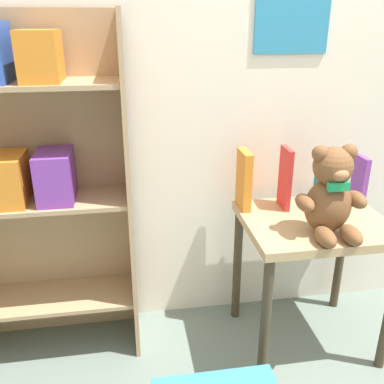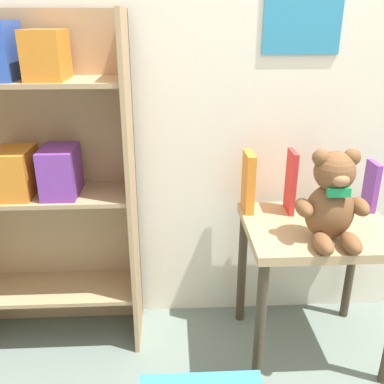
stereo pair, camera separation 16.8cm
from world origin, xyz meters
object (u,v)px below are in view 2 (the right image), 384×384
at_px(bookshelf_side, 41,168).
at_px(display_table, 316,247).
at_px(book_standing_purple, 371,186).
at_px(book_standing_orange, 248,182).
at_px(book_standing_red, 291,182).
at_px(book_standing_teal, 331,189).
at_px(teddy_bear, 332,200).

relative_size(bookshelf_side, display_table, 2.31).
bearing_deg(book_standing_purple, book_standing_orange, 178.31).
height_order(display_table, book_standing_purple, book_standing_purple).
relative_size(book_standing_red, book_standing_teal, 1.35).
bearing_deg(book_standing_teal, display_table, -120.37).
bearing_deg(display_table, bookshelf_side, 171.07).
distance_m(display_table, teddy_bear, 0.28).
bearing_deg(book_standing_teal, book_standing_red, -179.33).
height_order(teddy_bear, book_standing_teal, teddy_bear).
distance_m(display_table, book_standing_teal, 0.26).
relative_size(book_standing_red, book_standing_purple, 1.26).
distance_m(bookshelf_side, book_standing_teal, 1.21).
relative_size(display_table, book_standing_red, 2.29).
bearing_deg(book_standing_orange, book_standing_red, -8.43).
height_order(teddy_bear, book_standing_orange, teddy_bear).
relative_size(display_table, book_standing_teal, 3.10).
relative_size(teddy_bear, book_standing_red, 1.30).
relative_size(display_table, book_standing_purple, 2.90).
xyz_separation_m(book_standing_orange, book_standing_teal, (0.35, -0.03, -0.03)).
bearing_deg(teddy_bear, book_standing_red, 106.78).
distance_m(bookshelf_side, book_standing_red, 1.03).
height_order(book_standing_red, book_standing_purple, book_standing_red).
height_order(teddy_bear, book_standing_purple, teddy_bear).
bearing_deg(teddy_bear, book_standing_orange, 131.60).
bearing_deg(book_standing_purple, display_table, -149.99).
xyz_separation_m(display_table, book_standing_teal, (0.09, 0.14, 0.20)).
height_order(display_table, teddy_bear, teddy_bear).
bearing_deg(display_table, book_standing_red, 121.21).
bearing_deg(display_table, book_standing_purple, 29.45).
height_order(book_standing_orange, book_standing_red, book_standing_red).
bearing_deg(book_standing_purple, bookshelf_side, 179.43).
relative_size(bookshelf_side, teddy_bear, 4.09).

